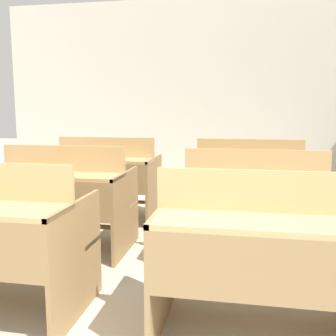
# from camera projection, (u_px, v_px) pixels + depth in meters

# --- Properties ---
(wall_back) EXTENTS (7.29, 0.06, 3.16)m
(wall_back) POSITION_uv_depth(u_px,v_px,m) (205.00, 92.00, 6.88)
(wall_back) COLOR beige
(wall_back) RESTS_ON ground_plane
(bench_front_right) EXTENTS (1.14, 0.75, 0.96)m
(bench_front_right) POSITION_uv_depth(u_px,v_px,m) (261.00, 256.00, 2.12)
(bench_front_right) COLOR #98794F
(bench_front_right) RESTS_ON ground_plane
(bench_second_left) EXTENTS (1.14, 0.75, 0.96)m
(bench_second_left) POSITION_uv_depth(u_px,v_px,m) (65.00, 198.00, 3.53)
(bench_second_left) COLOR olive
(bench_second_left) RESTS_ON ground_plane
(bench_second_right) EXTENTS (1.14, 0.75, 0.96)m
(bench_second_right) POSITION_uv_depth(u_px,v_px,m) (254.00, 207.00, 3.19)
(bench_second_right) COLOR #95774C
(bench_second_right) RESTS_ON ground_plane
(bench_third_left) EXTENTS (1.14, 0.75, 0.96)m
(bench_third_left) POSITION_uv_depth(u_px,v_px,m) (107.00, 178.00, 4.56)
(bench_third_left) COLOR #93744A
(bench_third_left) RESTS_ON ground_plane
(bench_third_right) EXTENTS (1.14, 0.75, 0.96)m
(bench_third_right) POSITION_uv_depth(u_px,v_px,m) (249.00, 182.00, 4.29)
(bench_third_right) COLOR olive
(bench_third_right) RESTS_ON ground_plane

